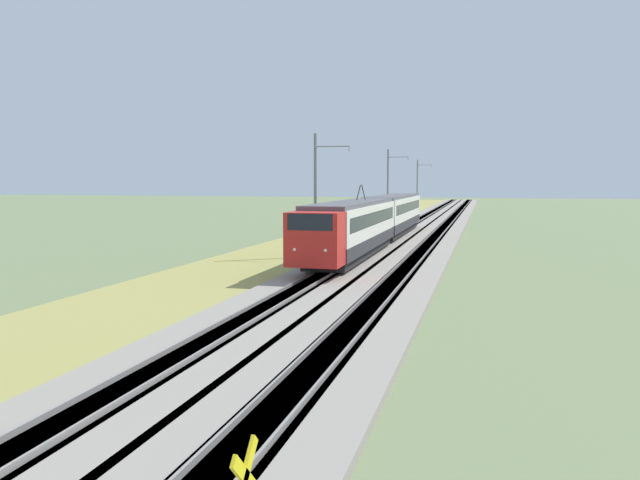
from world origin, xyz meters
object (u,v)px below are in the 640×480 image
object	(u,v)px
catenary_mast_far	(388,187)
catenary_mast_mid	(316,195)
catenary_mast_distant	(417,185)
passenger_train	(377,218)

from	to	relation	value
catenary_mast_far	catenary_mast_mid	bearing A→B (deg)	-180.00
catenary_mast_far	catenary_mast_distant	world-z (taller)	catenary_mast_far
passenger_train	catenary_mast_distant	world-z (taller)	catenary_mast_distant
passenger_train	catenary_mast_far	distance (m)	24.98
catenary_mast_mid	catenary_mast_distant	xyz separation A→B (m)	(65.78, 0.00, 0.16)
passenger_train	catenary_mast_far	bearing A→B (deg)	-173.38
passenger_train	catenary_mast_far	world-z (taller)	catenary_mast_far
catenary_mast_mid	catenary_mast_distant	world-z (taller)	catenary_mast_distant
passenger_train	catenary_mast_distant	size ratio (longest dim) A/B	4.36
passenger_train	catenary_mast_distant	xyz separation A→B (m)	(57.59, 2.86, 2.22)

